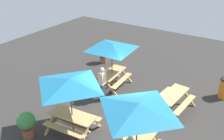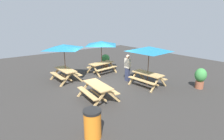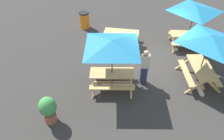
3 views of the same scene
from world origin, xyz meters
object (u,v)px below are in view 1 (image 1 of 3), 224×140
object	(u,v)px
potted_plant_0	(103,53)
person_standing	(102,83)
potted_plant_1	(26,123)
picnic_table_0	(70,86)
picnic_table_3	(173,98)
picnic_table_1	(138,112)
picnic_table_2	(112,50)

from	to	relation	value
potted_plant_0	person_standing	xyz separation A→B (m)	(-2.31, 3.41, 0.23)
potted_plant_1	person_standing	size ratio (longest dim) A/B	0.63
picnic_table_0	potted_plant_1	world-z (taller)	picnic_table_0
picnic_table_3	person_standing	size ratio (longest dim) A/B	1.15
picnic_table_1	potted_plant_0	world-z (taller)	picnic_table_1
picnic_table_0	person_standing	bearing A→B (deg)	-88.71
potted_plant_1	person_standing	world-z (taller)	person_standing
picnic_table_3	potted_plant_1	distance (m)	6.01
picnic_table_2	potted_plant_1	world-z (taller)	picnic_table_2
picnic_table_0	potted_plant_1	size ratio (longest dim) A/B	2.22
picnic_table_2	person_standing	world-z (taller)	picnic_table_2
picnic_table_1	picnic_table_3	world-z (taller)	picnic_table_1
picnic_table_2	picnic_table_3	world-z (taller)	picnic_table_2
picnic_table_0	picnic_table_1	bearing A→B (deg)	173.87
potted_plant_0	potted_plant_1	xyz separation A→B (m)	(-1.41, 6.95, -0.04)
picnic_table_1	person_standing	xyz separation A→B (m)	(3.01, -2.40, -1.10)
picnic_table_0	picnic_table_2	distance (m)	3.76
picnic_table_3	potted_plant_0	xyz separation A→B (m)	(5.25, -2.33, 0.10)
picnic_table_3	potted_plant_0	size ratio (longest dim) A/B	1.66
picnic_table_1	potted_plant_1	bearing A→B (deg)	-74.26
picnic_table_0	potted_plant_1	bearing A→B (deg)	38.59
picnic_table_0	potted_plant_0	world-z (taller)	picnic_table_0
picnic_table_0	potted_plant_0	bearing A→B (deg)	-71.45
picnic_table_2	potted_plant_0	size ratio (longest dim) A/B	2.44
potted_plant_0	picnic_table_0	bearing A→B (deg)	114.19
potted_plant_0	person_standing	size ratio (longest dim) A/B	0.69
picnic_table_2	picnic_table_1	bearing A→B (deg)	38.35
picnic_table_0	picnic_table_3	world-z (taller)	picnic_table_0
picnic_table_2	picnic_table_3	bearing A→B (deg)	82.00
potted_plant_1	picnic_table_3	bearing A→B (deg)	-129.76
picnic_table_2	person_standing	distance (m)	1.76
picnic_table_0	picnic_table_1	size ratio (longest dim) A/B	1.00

